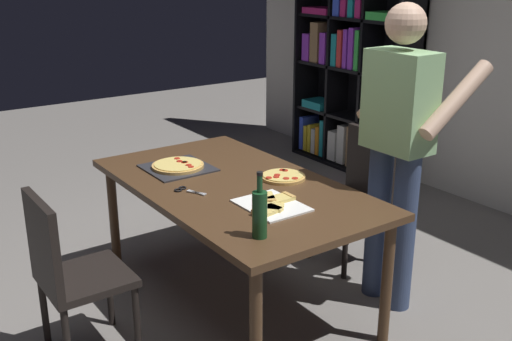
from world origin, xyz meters
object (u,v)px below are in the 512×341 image
(pepperoni_pizza_on_tray, at_px, (178,166))
(chair_near_camera, at_px, (68,268))
(person_serving_pizza, at_px, (399,141))
(second_pizza_plain, at_px, (283,177))
(wine_bottle, at_px, (260,213))
(bookshelf, at_px, (353,75))
(dining_table, at_px, (235,195))
(kitchen_scissors, at_px, (186,190))
(chair_far_side, at_px, (358,188))

(pepperoni_pizza_on_tray, bearing_deg, chair_near_camera, -63.64)
(person_serving_pizza, xyz_separation_m, second_pizza_plain, (-0.42, -0.49, -0.24))
(person_serving_pizza, height_order, wine_bottle, person_serving_pizza)
(chair_near_camera, xyz_separation_m, second_pizza_plain, (0.09, 1.27, 0.25))
(bookshelf, distance_m, wine_bottle, 3.46)
(dining_table, xyz_separation_m, chair_near_camera, (-0.00, -0.99, -0.17))
(person_serving_pizza, bearing_deg, pepperoni_pizza_on_tray, -135.97)
(kitchen_scissors, bearing_deg, second_pizza_plain, 75.94)
(bookshelf, height_order, second_pizza_plain, bookshelf)
(wine_bottle, distance_m, second_pizza_plain, 0.82)
(chair_far_side, bearing_deg, dining_table, -90.00)
(pepperoni_pizza_on_tray, xyz_separation_m, wine_bottle, (1.08, -0.16, 0.10))
(chair_near_camera, distance_m, second_pizza_plain, 1.29)
(wine_bottle, xyz_separation_m, second_pizza_plain, (-0.57, 0.57, -0.11))
(chair_near_camera, distance_m, pepperoni_pizza_on_tray, 0.98)
(bookshelf, bearing_deg, wine_bottle, -50.61)
(chair_near_camera, height_order, chair_far_side, same)
(dining_table, bearing_deg, chair_far_side, 90.00)
(dining_table, bearing_deg, chair_near_camera, -90.00)
(kitchen_scissors, bearing_deg, person_serving_pizza, 61.73)
(chair_near_camera, height_order, bookshelf, bookshelf)
(wine_bottle, bearing_deg, chair_far_side, 117.34)
(wine_bottle, height_order, kitchen_scissors, wine_bottle)
(second_pizza_plain, bearing_deg, kitchen_scissors, -104.06)
(chair_far_side, relative_size, wine_bottle, 2.85)
(dining_table, relative_size, chair_near_camera, 1.98)
(dining_table, height_order, second_pizza_plain, second_pizza_plain)
(person_serving_pizza, bearing_deg, chair_far_side, 156.75)
(bookshelf, relative_size, person_serving_pizza, 1.11)
(pepperoni_pizza_on_tray, relative_size, second_pizza_plain, 1.45)
(bookshelf, bearing_deg, person_serving_pizza, -38.24)
(pepperoni_pizza_on_tray, bearing_deg, dining_table, 17.96)
(bookshelf, relative_size, second_pizza_plain, 7.48)
(chair_near_camera, distance_m, wine_bottle, 1.02)
(dining_table, relative_size, wine_bottle, 5.63)
(chair_near_camera, distance_m, chair_far_side, 1.97)
(kitchen_scissors, bearing_deg, pepperoni_pizza_on_tray, 158.13)
(dining_table, height_order, chair_near_camera, chair_near_camera)
(chair_far_side, xyz_separation_m, kitchen_scissors, (-0.05, -1.27, 0.24))
(person_serving_pizza, bearing_deg, dining_table, -123.79)
(bookshelf, distance_m, second_pizza_plain, 2.65)
(chair_far_side, xyz_separation_m, pepperoni_pizza_on_tray, (-0.42, -1.12, 0.25))
(bookshelf, height_order, pepperoni_pizza_on_tray, bookshelf)
(chair_near_camera, xyz_separation_m, kitchen_scissors, (-0.05, 0.70, 0.24))
(bookshelf, xyz_separation_m, kitchen_scissors, (1.48, -2.66, -0.16))
(chair_far_side, distance_m, second_pizza_plain, 0.75)
(pepperoni_pizza_on_tray, distance_m, kitchen_scissors, 0.40)
(wine_bottle, xyz_separation_m, kitchen_scissors, (-0.71, 0.01, -0.11))
(bookshelf, xyz_separation_m, wine_bottle, (2.19, -2.67, -0.04))
(dining_table, bearing_deg, bookshelf, 122.79)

